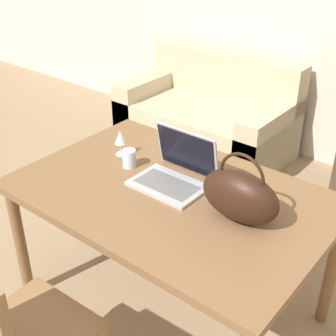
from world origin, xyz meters
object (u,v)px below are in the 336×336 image
Objects in this scene: couch at (207,119)px; laptop at (177,169)px; drinking_glass at (129,158)px; handbag at (240,196)px; wine_glass at (120,138)px; chair at (12,333)px.

couch is 4.10× the size of laptop.
handbag reaches higher than drinking_glass.
chair is at bearing -70.31° from wine_glass.
handbag is (0.45, 0.88, 0.36)m from chair.
couch is 2.17m from handbag.
chair is at bearing -117.03° from handbag.
couch is at bearing 127.73° from handbag.
wine_glass is (0.48, -1.54, 0.55)m from couch.
laptop is (0.88, -1.57, 0.52)m from couch.
chair is 0.99m from drinking_glass.
handbag reaches higher than couch.
laptop is 0.40m from wine_glass.
laptop is at bearing 7.57° from drinking_glass.
laptop is 0.41m from handbag.
couch is at bearing 119.28° from laptop.
chair is at bearing -71.77° from couch.
wine_glass is at bearing 151.80° from drinking_glass.
chair is 2.55× the size of handbag.
chair reaches higher than drinking_glass.
laptop is (0.05, 0.96, 0.31)m from chair.
drinking_glass is at bearing -172.43° from laptop.
chair is 1.01m from laptop.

